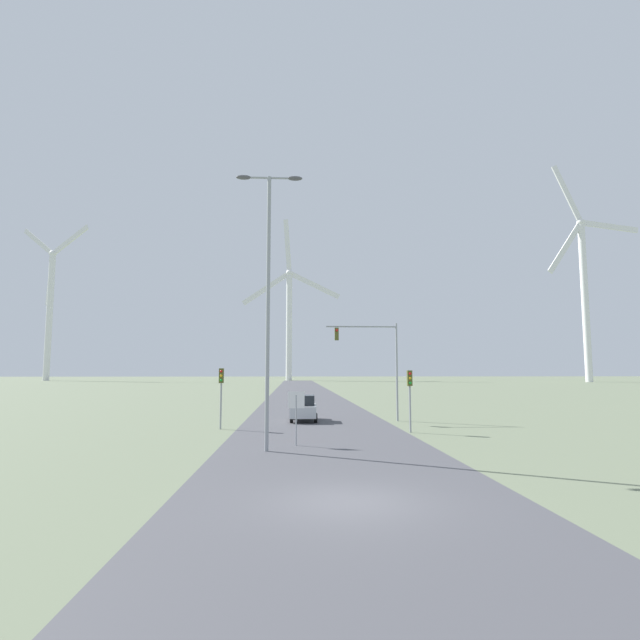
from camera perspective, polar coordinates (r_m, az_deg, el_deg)
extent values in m
plane|color=#667056|center=(14.48, 3.44, -20.02)|extent=(600.00, 600.00, 0.00)
cube|color=#47474C|center=(62.07, -1.59, -9.10)|extent=(10.00, 240.00, 0.01)
cylinder|color=#93999E|center=(22.83, -5.97, 1.12)|extent=(0.18, 0.18, 12.60)
cylinder|color=#93999E|center=(24.38, -5.81, 15.86)|extent=(2.40, 0.10, 0.10)
ellipsoid|color=#4C4C51|center=(24.47, -8.73, 15.81)|extent=(0.70, 0.32, 0.20)
ellipsoid|color=#4C4C51|center=(24.35, -2.88, 15.86)|extent=(0.70, 0.32, 0.20)
cylinder|color=#93999E|center=(24.39, -2.75, -11.37)|extent=(0.07, 0.07, 2.39)
cube|color=white|center=(24.30, -2.74, -9.11)|extent=(0.81, 0.01, 0.81)
cube|color=red|center=(24.32, -2.74, -9.10)|extent=(0.76, 0.02, 0.76)
cylinder|color=#93999E|center=(31.60, -11.25, -8.80)|extent=(0.11, 0.11, 3.70)
cube|color=#4C511E|center=(31.56, -11.20, -6.26)|extent=(0.28, 0.24, 0.90)
sphere|color=red|center=(31.43, -11.23, -5.77)|extent=(0.16, 0.16, 0.16)
sphere|color=gold|center=(31.43, -11.24, -6.26)|extent=(0.16, 0.16, 0.16)
sphere|color=green|center=(31.43, -11.25, -6.75)|extent=(0.16, 0.16, 0.16)
cylinder|color=#93999E|center=(29.78, 10.25, -9.13)|extent=(0.11, 0.11, 3.58)
cube|color=#4C511E|center=(29.73, 10.20, -6.56)|extent=(0.28, 0.24, 0.90)
sphere|color=red|center=(29.59, 10.25, -6.04)|extent=(0.16, 0.16, 0.16)
sphere|color=gold|center=(29.60, 10.26, -6.56)|extent=(0.16, 0.16, 0.16)
sphere|color=green|center=(29.60, 10.27, -7.08)|extent=(0.16, 0.16, 0.16)
cylinder|color=#93999E|center=(36.35, 8.78, -5.86)|extent=(0.14, 0.14, 6.98)
cylinder|color=#93999E|center=(36.06, 4.74, -0.75)|extent=(5.09, 0.12, 0.12)
cube|color=#4C511E|center=(35.82, 1.91, -1.62)|extent=(0.28, 0.24, 0.90)
sphere|color=red|center=(35.70, 1.93, -1.17)|extent=(0.18, 0.18, 0.18)
cube|color=#B7BCC1|center=(36.06, -1.93, -10.31)|extent=(1.92, 4.15, 0.80)
cube|color=#1E2328|center=(35.86, -1.92, -9.14)|extent=(1.62, 2.15, 0.70)
cylinder|color=black|center=(37.36, -3.26, -10.76)|extent=(0.22, 0.66, 0.66)
cylinder|color=black|center=(37.39, -0.68, -10.77)|extent=(0.22, 0.66, 0.66)
cylinder|color=black|center=(34.83, -3.28, -11.13)|extent=(0.22, 0.66, 0.66)
cylinder|color=black|center=(34.86, -0.50, -11.13)|extent=(0.22, 0.66, 0.66)
cylinder|color=white|center=(206.89, -28.53, 0.36)|extent=(2.20, 2.20, 46.56)
sphere|color=white|center=(210.39, -28.22, 6.67)|extent=(2.60, 2.60, 2.60)
cube|color=white|center=(204.60, -26.62, 8.18)|extent=(15.68, 8.15, 9.69)
cube|color=white|center=(217.91, -29.50, 7.80)|extent=(14.75, 7.69, 11.73)
cube|color=white|center=(209.12, -28.47, 4.02)|extent=(2.94, 1.80, 18.43)
cylinder|color=white|center=(186.62, -3.56, -0.70)|extent=(2.20, 2.20, 40.35)
sphere|color=white|center=(189.48, -3.52, 5.39)|extent=(2.60, 2.60, 2.60)
cube|color=white|center=(188.61, -0.59, 3.99)|extent=(18.94, 0.85, 10.38)
cube|color=white|center=(191.87, -3.74, 8.52)|extent=(3.29, 0.56, 20.23)
cube|color=white|center=(188.86, -6.23, 3.59)|extent=(17.68, 0.83, 12.83)
cylinder|color=white|center=(182.23, 28.04, 1.93)|extent=(2.20, 2.20, 51.97)
sphere|color=white|center=(187.21, 27.65, 9.84)|extent=(2.60, 2.60, 2.60)
cube|color=white|center=(187.43, 26.37, 12.83)|extent=(10.06, 1.40, 18.82)
cube|color=white|center=(181.69, 26.21, 7.41)|extent=(12.90, 1.66, 17.35)
cube|color=white|center=(193.24, 30.24, 9.21)|extent=(19.97, 2.30, 3.53)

